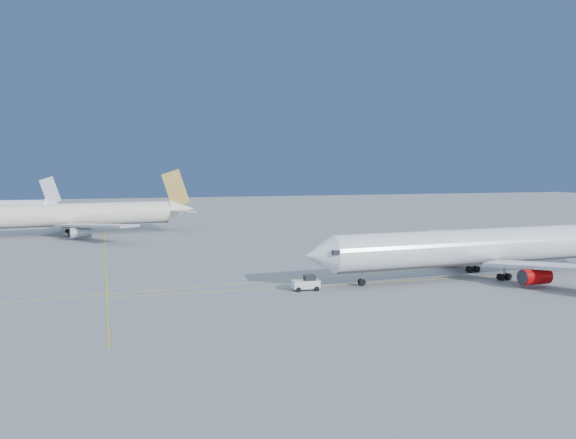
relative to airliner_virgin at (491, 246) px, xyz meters
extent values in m
plane|color=slate|center=(-22.64, 13.64, -5.04)|extent=(500.00, 500.00, 0.00)
cube|color=#D4BC0B|center=(-17.64, -0.36, -5.03)|extent=(90.00, 0.18, 0.02)
cube|color=#D4BC0B|center=(-22.64, 7.64, -5.03)|extent=(118.86, 16.88, 0.02)
cube|color=#D4BC0B|center=(-62.64, 43.64, -5.03)|extent=(0.18, 140.00, 0.02)
cylinder|color=white|center=(-1.47, -0.12, 0.17)|extent=(56.34, 10.50, 5.81)
cone|color=white|center=(-31.59, -2.67, 0.17)|extent=(4.98, 6.16, 5.81)
cube|color=black|center=(-29.70, -2.51, 0.77)|extent=(2.06, 5.63, 0.70)
cube|color=#B7B7BC|center=(2.22, 16.50, -1.43)|extent=(15.29, 28.93, 0.55)
cylinder|color=gray|center=(-24.37, -2.06, -3.33)|extent=(0.24, 0.24, 2.30)
cylinder|color=black|center=(-24.37, -2.06, -4.49)|extent=(1.16, 0.79, 1.10)
cylinder|color=gray|center=(-0.13, -4.13, -3.33)|extent=(0.32, 0.32, 2.30)
cylinder|color=black|center=(-0.13, -4.13, -4.49)|extent=(1.17, 0.99, 1.10)
cylinder|color=gray|center=(-0.82, 4.05, -3.33)|extent=(0.32, 0.32, 2.30)
cylinder|color=black|center=(-0.82, 4.05, -4.49)|extent=(1.17, 0.99, 1.10)
cylinder|color=#BB0808|center=(0.48, -11.03, -3.30)|extent=(5.00, 2.90, 2.50)
cylinder|color=#BB0808|center=(-1.38, 10.95, -3.30)|extent=(5.00, 2.90, 2.50)
cylinder|color=#BB0808|center=(2.12, 19.99, -3.30)|extent=(5.00, 2.90, 2.50)
cylinder|color=#EFE3CC|center=(-72.16, 85.83, 0.36)|extent=(54.82, 12.85, 5.97)
cone|color=#EFE3CC|center=(-41.49, 89.76, 0.99)|extent=(8.00, 6.56, 5.68)
cube|color=#B7B7BC|center=(-65.05, 70.14, -1.28)|extent=(20.62, 27.50, 0.58)
cube|color=#B7B7BC|center=(-69.23, 102.81, -1.28)|extent=(14.53, 29.53, 0.58)
cube|color=gold|center=(-43.05, 89.56, 6.83)|extent=(8.06, 1.49, 11.09)
cylinder|color=gray|center=(-70.58, 81.75, -3.25)|extent=(0.34, 0.34, 2.41)
cylinder|color=black|center=(-70.58, 81.75, -4.46)|extent=(1.26, 1.08, 1.15)
cylinder|color=gray|center=(-71.66, 90.17, -3.25)|extent=(0.34, 0.34, 2.41)
cylinder|color=black|center=(-71.66, 90.17, -4.46)|extent=(1.26, 1.08, 1.15)
cylinder|color=#B7B7BC|center=(-68.40, 72.67, -3.25)|extent=(5.32, 3.24, 2.62)
cylinder|color=#B7B7BC|center=(-71.84, 99.51, -3.25)|extent=(5.32, 3.24, 2.62)
cone|color=white|center=(-78.14, 130.25, 0.04)|extent=(6.53, 5.13, 4.74)
cube|color=silver|center=(-79.48, 130.33, 4.99)|extent=(6.87, 0.84, 9.43)
cube|color=white|center=(-33.81, -3.00, -4.13)|extent=(4.10, 2.16, 1.21)
cube|color=black|center=(-33.21, -3.03, -3.22)|extent=(1.67, 1.77, 0.91)
cylinder|color=black|center=(-35.26, -4.01, -4.68)|extent=(0.72, 0.38, 0.70)
cylinder|color=black|center=(-35.18, -1.90, -4.68)|extent=(0.72, 0.38, 0.70)
cylinder|color=black|center=(-32.45, -4.11, -4.68)|extent=(0.72, 0.38, 0.70)
cylinder|color=black|center=(-32.37, -2.00, -4.68)|extent=(0.72, 0.38, 0.70)
camera|label=1|loc=(-62.82, -93.64, 14.05)|focal=40.00mm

